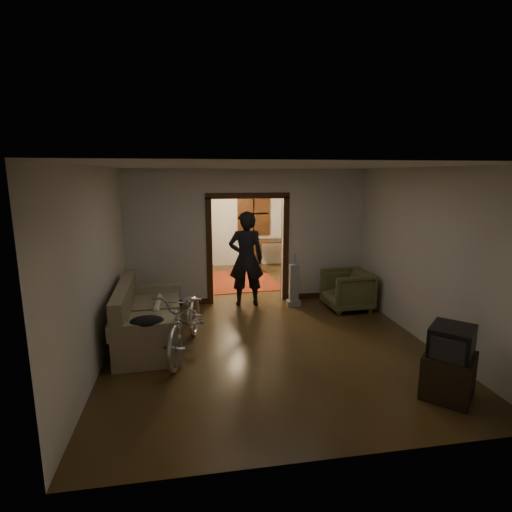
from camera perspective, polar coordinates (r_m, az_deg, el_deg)
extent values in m
cube|color=#322210|center=(8.01, -0.37, -8.02)|extent=(5.00, 8.50, 0.01)
cube|color=white|center=(7.54, -0.39, 12.45)|extent=(5.00, 8.50, 0.01)
cube|color=beige|center=(11.83, -3.73, 5.31)|extent=(5.00, 0.02, 2.80)
cube|color=beige|center=(7.66, -19.17, 1.28)|extent=(0.02, 8.50, 2.80)
cube|color=beige|center=(8.42, 16.67, 2.31)|extent=(0.02, 8.50, 2.80)
cube|color=beige|center=(8.38, -1.21, 2.76)|extent=(5.00, 0.14, 2.80)
cube|color=#321A0B|center=(8.43, -1.20, 0.74)|extent=(1.74, 0.20, 2.32)
cube|color=black|center=(11.86, -0.34, 6.08)|extent=(0.98, 0.06, 1.28)
sphere|color=#FFE0A5|center=(10.02, -2.73, 9.64)|extent=(0.24, 0.24, 0.24)
cube|color=silver|center=(8.55, 5.85, 1.86)|extent=(0.08, 0.01, 0.12)
cube|color=#71684B|center=(6.76, -14.93, -7.79)|extent=(1.03, 2.16, 0.98)
cylinder|color=beige|center=(7.02, -13.92, -6.65)|extent=(0.11, 0.87, 0.11)
ellipsoid|color=black|center=(5.83, -15.32, -8.94)|extent=(0.47, 0.35, 0.14)
imported|color=silver|center=(6.26, -9.96, -8.89)|extent=(1.09, 2.06, 1.03)
imported|color=brown|center=(8.29, 12.86, -4.74)|extent=(0.92, 0.90, 0.80)
cube|color=black|center=(5.61, 25.78, -15.09)|extent=(0.81, 0.81, 0.55)
cube|color=black|center=(5.45, 26.15, -11.28)|extent=(0.70, 0.70, 0.45)
cube|color=gray|center=(8.32, 5.42, -4.14)|extent=(0.28, 0.23, 0.88)
imported|color=black|center=(8.20, -1.43, -0.40)|extent=(0.73, 0.49, 1.97)
cube|color=maroon|center=(10.32, -2.18, -3.47)|extent=(1.88, 2.37, 0.02)
cube|color=#1F301D|center=(11.28, -9.54, 2.85)|extent=(1.09, 0.73, 2.01)
sphere|color=#1E5972|center=(11.18, -9.70, 7.59)|extent=(0.30, 0.30, 0.30)
cube|color=black|center=(11.66, 2.83, 0.28)|extent=(1.18, 0.79, 0.81)
cube|color=black|center=(11.01, -0.32, -0.27)|extent=(0.48, 0.48, 0.85)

